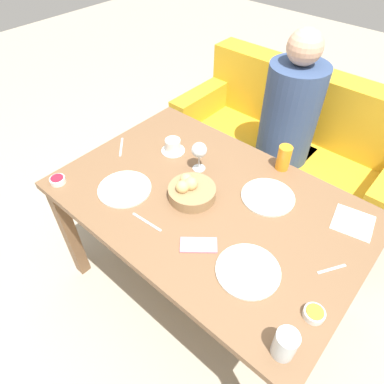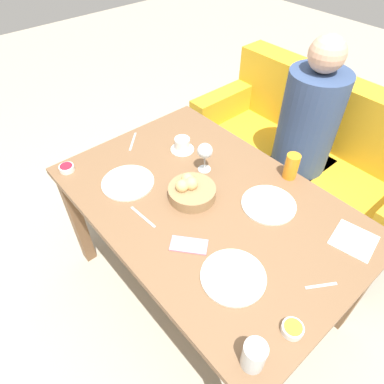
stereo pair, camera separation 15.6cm
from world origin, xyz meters
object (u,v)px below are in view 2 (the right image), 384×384
(plate_near_left, at_px, (128,182))
(plate_far_center, at_px, (269,204))
(cell_phone, at_px, (189,245))
(fork_silver, at_px, (143,217))
(water_tumbler, at_px, (254,356))
(bread_basket, at_px, (191,191))
(jam_bowl_honey, at_px, (292,329))
(juice_glass, at_px, (291,166))
(plate_near_right, at_px, (233,277))
(wine_glass, at_px, (205,152))
(seated_person, at_px, (300,152))
(jam_bowl_berry, at_px, (67,168))
(spoon_coffee, at_px, (321,286))
(coffee_cup, at_px, (182,145))
(napkin, at_px, (354,240))
(couch, at_px, (303,166))
(knife_silver, at_px, (133,141))

(plate_near_left, relative_size, plate_far_center, 1.02)
(cell_phone, bearing_deg, fork_silver, -168.03)
(plate_far_center, xyz_separation_m, water_tumbler, (0.41, -0.56, 0.05))
(bread_basket, bearing_deg, jam_bowl_honey, -12.67)
(juice_glass, distance_m, jam_bowl_honey, 0.78)
(plate_near_left, bearing_deg, plate_near_right, 1.18)
(bread_basket, relative_size, wine_glass, 1.40)
(seated_person, relative_size, jam_bowl_berry, 17.13)
(plate_near_left, distance_m, plate_far_center, 0.67)
(plate_far_center, distance_m, spoon_coffee, 0.43)
(seated_person, distance_m, cell_phone, 1.15)
(coffee_cup, bearing_deg, plate_far_center, 3.51)
(plate_far_center, bearing_deg, napkin, 17.22)
(coffee_cup, bearing_deg, plate_near_right, -25.89)
(seated_person, height_order, plate_near_right, seated_person)
(plate_near_right, bearing_deg, napkin, 67.91)
(napkin, bearing_deg, water_tumbler, -85.98)
(couch, bearing_deg, bread_basket, -88.07)
(water_tumbler, relative_size, jam_bowl_berry, 1.55)
(seated_person, bearing_deg, wine_glass, -97.12)
(jam_bowl_berry, bearing_deg, couch, 70.26)
(plate_near_right, bearing_deg, water_tumbler, -34.76)
(bread_basket, bearing_deg, seated_person, 90.48)
(fork_silver, bearing_deg, wine_glass, 98.26)
(wine_glass, relative_size, jam_bowl_honey, 2.12)
(fork_silver, bearing_deg, plate_far_center, 56.53)
(couch, relative_size, coffee_cup, 12.22)
(juice_glass, relative_size, fork_silver, 0.80)
(wine_glass, height_order, cell_phone, wine_glass)
(juice_glass, height_order, jam_bowl_honey, juice_glass)
(plate_near_left, bearing_deg, spoon_coffee, 14.13)
(coffee_cup, xyz_separation_m, fork_silver, (0.26, -0.44, -0.03))
(jam_bowl_honey, bearing_deg, fork_silver, -173.29)
(fork_silver, height_order, cell_phone, cell_phone)
(bread_basket, distance_m, jam_bowl_berry, 0.65)
(plate_far_center, xyz_separation_m, jam_bowl_berry, (-0.82, -0.58, 0.01))
(bread_basket, relative_size, water_tumbler, 1.92)
(plate_near_left, xyz_separation_m, cell_phone, (0.47, -0.02, -0.00))
(bread_basket, relative_size, coffee_cup, 1.75)
(jam_bowl_honey, xyz_separation_m, napkin, (-0.07, 0.50, -0.01))
(bread_basket, xyz_separation_m, wine_glass, (-0.10, 0.17, 0.08))
(wine_glass, distance_m, fork_silver, 0.44)
(plate_far_center, distance_m, wine_glass, 0.39)
(couch, distance_m, seated_person, 0.26)
(seated_person, distance_m, knife_silver, 1.05)
(coffee_cup, height_order, fork_silver, coffee_cup)
(jam_bowl_berry, bearing_deg, plate_near_right, 11.21)
(plate_near_right, bearing_deg, fork_silver, -169.78)
(jam_bowl_berry, distance_m, fork_silver, 0.52)
(juice_glass, xyz_separation_m, spoon_coffee, (0.45, -0.39, -0.06))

